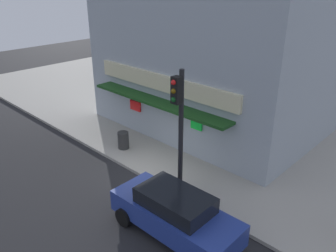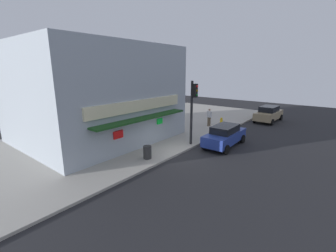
{
  "view_description": "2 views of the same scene",
  "coord_description": "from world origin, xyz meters",
  "px_view_note": "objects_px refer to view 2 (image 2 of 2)",
  "views": [
    {
      "loc": [
        9.23,
        -7.97,
        7.69
      ],
      "look_at": [
        0.41,
        1.24,
        2.03
      ],
      "focal_mm": 36.66,
      "sensor_mm": 36.0,
      "label": 1
    },
    {
      "loc": [
        -11.92,
        -8.35,
        5.55
      ],
      "look_at": [
        0.58,
        1.64,
        1.58
      ],
      "focal_mm": 24.36,
      "sensor_mm": 36.0,
      "label": 2
    }
  ],
  "objects_px": {
    "trash_can": "(147,152)",
    "parked_car_blue": "(225,135)",
    "fire_hydrant": "(221,121)",
    "pedestrian": "(209,116)",
    "traffic_light": "(193,104)",
    "parked_car_tan": "(269,114)"
  },
  "relations": [
    {
      "from": "fire_hydrant",
      "to": "pedestrian",
      "type": "bearing_deg",
      "value": 143.49
    },
    {
      "from": "pedestrian",
      "to": "parked_car_tan",
      "type": "distance_m",
      "value": 7.46
    },
    {
      "from": "fire_hydrant",
      "to": "parked_car_blue",
      "type": "distance_m",
      "value": 6.06
    },
    {
      "from": "trash_can",
      "to": "pedestrian",
      "type": "bearing_deg",
      "value": 6.39
    },
    {
      "from": "traffic_light",
      "to": "trash_can",
      "type": "relative_size",
      "value": 5.74
    },
    {
      "from": "pedestrian",
      "to": "parked_car_blue",
      "type": "distance_m",
      "value": 5.62
    },
    {
      "from": "pedestrian",
      "to": "traffic_light",
      "type": "bearing_deg",
      "value": -162.99
    },
    {
      "from": "traffic_light",
      "to": "trash_can",
      "type": "xyz_separation_m",
      "value": [
        -4.09,
        0.67,
        -2.59
      ]
    },
    {
      "from": "pedestrian",
      "to": "parked_car_blue",
      "type": "relative_size",
      "value": 0.4
    },
    {
      "from": "trash_can",
      "to": "parked_car_blue",
      "type": "relative_size",
      "value": 0.18
    },
    {
      "from": "parked_car_blue",
      "to": "parked_car_tan",
      "type": "distance_m",
      "value": 10.69
    },
    {
      "from": "pedestrian",
      "to": "parked_car_tan",
      "type": "bearing_deg",
      "value": -30.56
    },
    {
      "from": "traffic_light",
      "to": "parked_car_tan",
      "type": "bearing_deg",
      "value": -9.33
    },
    {
      "from": "parked_car_tan",
      "to": "trash_can",
      "type": "bearing_deg",
      "value": 170.67
    },
    {
      "from": "fire_hydrant",
      "to": "trash_can",
      "type": "xyz_separation_m",
      "value": [
        -10.98,
        -0.31,
        0.03
      ]
    },
    {
      "from": "trash_can",
      "to": "parked_car_blue",
      "type": "bearing_deg",
      "value": -24.18
    },
    {
      "from": "traffic_light",
      "to": "pedestrian",
      "type": "height_order",
      "value": "traffic_light"
    },
    {
      "from": "traffic_light",
      "to": "pedestrian",
      "type": "xyz_separation_m",
      "value": [
        5.82,
        1.78,
        -2.03
      ]
    },
    {
      "from": "fire_hydrant",
      "to": "parked_car_blue",
      "type": "height_order",
      "value": "parked_car_blue"
    },
    {
      "from": "traffic_light",
      "to": "fire_hydrant",
      "type": "distance_m",
      "value": 7.44
    },
    {
      "from": "traffic_light",
      "to": "parked_car_blue",
      "type": "xyz_separation_m",
      "value": [
        1.55,
        -1.86,
        -2.32
      ]
    },
    {
      "from": "pedestrian",
      "to": "trash_can",
      "type": "bearing_deg",
      "value": -173.61
    }
  ]
}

